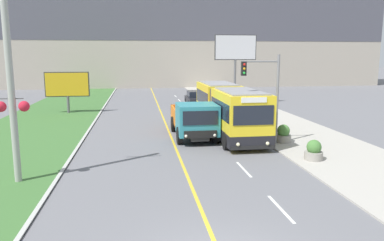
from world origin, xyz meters
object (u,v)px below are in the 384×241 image
at_px(car_distant, 195,98).
at_px(traffic_light_mast, 266,88).
at_px(planter_round_third, 265,123).
at_px(planter_round_far, 248,114).
at_px(billboard_small, 67,85).
at_px(planter_round_near, 314,151).
at_px(billboard_large, 235,51).
at_px(planter_round_second, 283,134).
at_px(dump_truck, 195,121).
at_px(utility_pole_near, 10,76).
at_px(city_bus, 228,109).

height_order(car_distant, traffic_light_mast, traffic_light_mast).
distance_m(planter_round_third, planter_round_far, 3.92).
bearing_deg(billboard_small, planter_round_near, -50.51).
bearing_deg(billboard_large, planter_round_far, -98.52).
distance_m(planter_round_near, planter_round_far, 11.77).
bearing_deg(planter_round_second, dump_truck, 160.16).
height_order(planter_round_near, planter_round_far, planter_round_far).
relative_size(billboard_large, planter_round_third, 7.13).
xyz_separation_m(billboard_large, planter_round_third, (-1.47, -14.14, -5.19)).
bearing_deg(utility_pole_near, dump_truck, 38.91).
distance_m(traffic_light_mast, planter_round_near, 4.85).
height_order(dump_truck, car_distant, dump_truck).
relative_size(billboard_small, planter_round_far, 3.71).
height_order(city_bus, car_distant, city_bus).
relative_size(city_bus, planter_round_far, 11.00).
height_order(traffic_light_mast, planter_round_third, traffic_light_mast).
distance_m(dump_truck, billboard_large, 18.15).
bearing_deg(dump_truck, planter_round_far, 48.73).
distance_m(planter_round_near, planter_round_second, 3.92).
bearing_deg(planter_round_near, planter_round_second, 90.53).
height_order(city_bus, dump_truck, city_bus).
bearing_deg(car_distant, planter_round_third, -79.72).
distance_m(dump_truck, planter_round_near, 7.77).
distance_m(billboard_large, planter_round_third, 15.13).
distance_m(billboard_small, planter_round_far, 16.61).
bearing_deg(planter_round_far, dump_truck, -131.27).
relative_size(city_bus, billboard_large, 1.58).
bearing_deg(billboard_small, billboard_large, 12.61).
bearing_deg(city_bus, billboard_small, 139.07).
xyz_separation_m(billboard_small, planter_round_far, (15.15, -6.48, -2.02)).
bearing_deg(city_bus, dump_truck, -145.88).
height_order(billboard_small, planter_round_third, billboard_small).
relative_size(dump_truck, planter_round_third, 6.44).
distance_m(traffic_light_mast, billboard_small, 20.05).
height_order(car_distant, planter_round_far, car_distant).
xyz_separation_m(car_distant, billboard_small, (-12.50, -4.56, 1.88)).
relative_size(traffic_light_mast, planter_round_third, 5.11).
height_order(dump_truck, utility_pole_near, utility_pole_near).
distance_m(planter_round_near, planter_round_third, 7.85).
distance_m(planter_round_second, planter_round_far, 7.85).
relative_size(planter_round_second, planter_round_far, 1.02).
distance_m(utility_pole_near, planter_round_far, 19.32).
height_order(utility_pole_near, traffic_light_mast, utility_pole_near).
distance_m(utility_pole_near, billboard_large, 27.80).
height_order(city_bus, planter_round_near, city_bus).
xyz_separation_m(utility_pole_near, billboard_small, (-1.32, 19.40, -1.86)).
bearing_deg(car_distant, billboard_large, -11.16).
xyz_separation_m(city_bus, billboard_small, (-12.42, 10.77, 0.94)).
xyz_separation_m(billboard_large, planter_round_second, (-1.68, -18.06, -5.18)).
bearing_deg(planter_round_far, billboard_small, 156.83).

